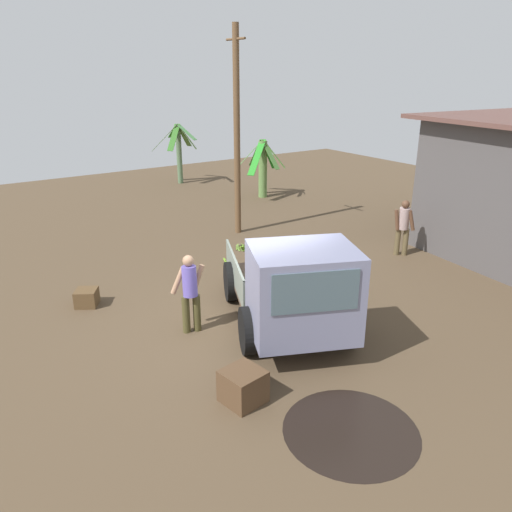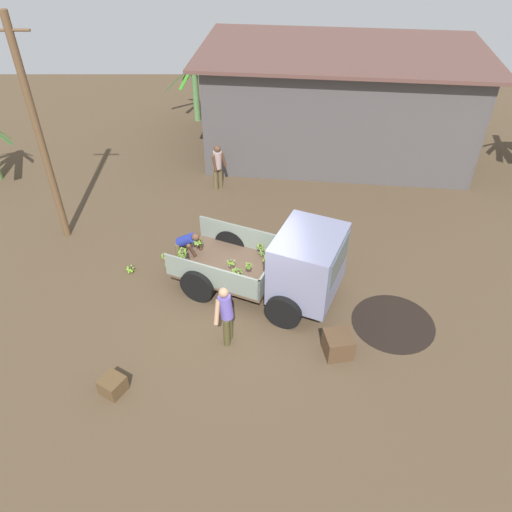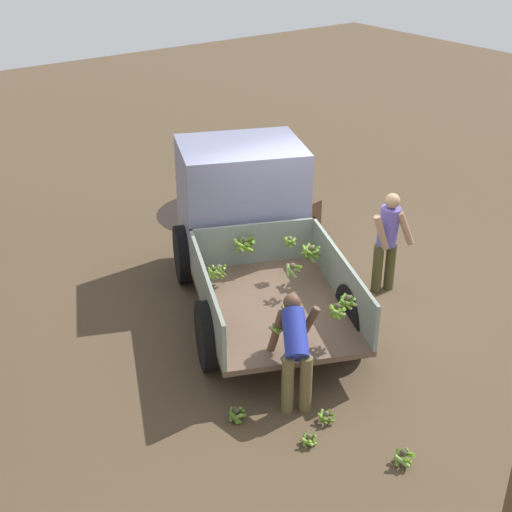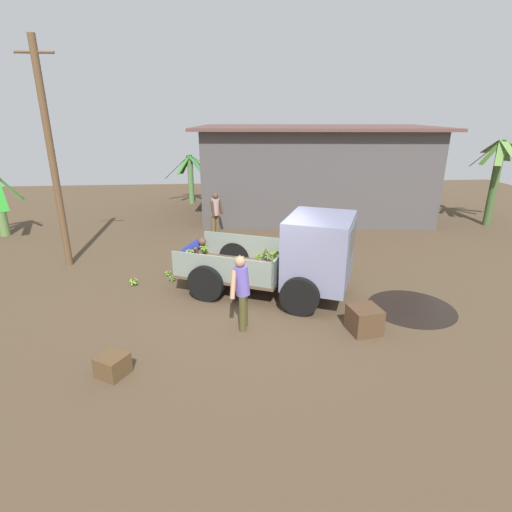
{
  "view_description": "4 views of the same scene",
  "coord_description": "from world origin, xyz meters",
  "px_view_note": "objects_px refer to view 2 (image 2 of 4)",
  "views": [
    {
      "loc": [
        7.85,
        -5.17,
        5.1
      ],
      "look_at": [
        -0.09,
        0.17,
        1.5
      ],
      "focal_mm": 35.0,
      "sensor_mm": 36.0,
      "label": 1
    },
    {
      "loc": [
        0.19,
        -9.29,
        9.0
      ],
      "look_at": [
        0.19,
        0.71,
        1.1
      ],
      "focal_mm": 35.0,
      "sensor_mm": 36.0,
      "label": 2
    },
    {
      "loc": [
        -7.1,
        6.16,
        5.63
      ],
      "look_at": [
        -0.12,
        1.03,
        1.13
      ],
      "focal_mm": 50.0,
      "sensor_mm": 36.0,
      "label": 3
    },
    {
      "loc": [
        -0.87,
        -8.84,
        4.42
      ],
      "look_at": [
        -0.04,
        0.7,
        0.98
      ],
      "focal_mm": 28.0,
      "sensor_mm": 36.0,
      "label": 4
    }
  ],
  "objects_px": {
    "banana_bunch_on_ground_1": "(194,246)",
    "wooden_crate_1": "(338,344)",
    "person_foreground_visitor": "(226,313)",
    "person_worker_loading": "(186,245)",
    "wooden_crate_0": "(113,385)",
    "utility_pole": "(40,137)",
    "banana_bunch_on_ground_2": "(130,269)",
    "person_bystander_near_shed": "(218,165)",
    "cargo_truck": "(292,265)",
    "banana_bunch_on_ground_0": "(164,256)",
    "banana_bunch_on_ground_3": "(168,264)"
  },
  "relations": [
    {
      "from": "person_worker_loading",
      "to": "banana_bunch_on_ground_3",
      "type": "relative_size",
      "value": 5.94
    },
    {
      "from": "cargo_truck",
      "to": "wooden_crate_0",
      "type": "relative_size",
      "value": 9.89
    },
    {
      "from": "utility_pole",
      "to": "person_bystander_near_shed",
      "type": "relative_size",
      "value": 3.87
    },
    {
      "from": "utility_pole",
      "to": "person_foreground_visitor",
      "type": "height_order",
      "value": "utility_pole"
    },
    {
      "from": "cargo_truck",
      "to": "banana_bunch_on_ground_2",
      "type": "height_order",
      "value": "cargo_truck"
    },
    {
      "from": "person_bystander_near_shed",
      "to": "person_worker_loading",
      "type": "bearing_deg",
      "value": -55.25
    },
    {
      "from": "cargo_truck",
      "to": "banana_bunch_on_ground_3",
      "type": "bearing_deg",
      "value": -177.35
    },
    {
      "from": "utility_pole",
      "to": "person_foreground_visitor",
      "type": "distance_m",
      "value": 7.09
    },
    {
      "from": "banana_bunch_on_ground_0",
      "to": "banana_bunch_on_ground_2",
      "type": "bearing_deg",
      "value": -143.65
    },
    {
      "from": "wooden_crate_0",
      "to": "wooden_crate_1",
      "type": "xyz_separation_m",
      "value": [
        4.97,
        1.08,
        0.09
      ]
    },
    {
      "from": "banana_bunch_on_ground_1",
      "to": "wooden_crate_0",
      "type": "relative_size",
      "value": 0.47
    },
    {
      "from": "banana_bunch_on_ground_2",
      "to": "wooden_crate_0",
      "type": "distance_m",
      "value": 4.03
    },
    {
      "from": "person_foreground_visitor",
      "to": "person_bystander_near_shed",
      "type": "height_order",
      "value": "person_foreground_visitor"
    },
    {
      "from": "person_foreground_visitor",
      "to": "person_worker_loading",
      "type": "bearing_deg",
      "value": -52.91
    },
    {
      "from": "cargo_truck",
      "to": "banana_bunch_on_ground_0",
      "type": "height_order",
      "value": "cargo_truck"
    },
    {
      "from": "person_foreground_visitor",
      "to": "cargo_truck",
      "type": "bearing_deg",
      "value": -123.92
    },
    {
      "from": "person_bystander_near_shed",
      "to": "banana_bunch_on_ground_2",
      "type": "xyz_separation_m",
      "value": [
        -2.2,
        -4.56,
        -0.8
      ]
    },
    {
      "from": "wooden_crate_0",
      "to": "banana_bunch_on_ground_3",
      "type": "bearing_deg",
      "value": 82.05
    },
    {
      "from": "banana_bunch_on_ground_0",
      "to": "person_foreground_visitor",
      "type": "bearing_deg",
      "value": -58.23
    },
    {
      "from": "banana_bunch_on_ground_0",
      "to": "person_bystander_near_shed",
      "type": "bearing_deg",
      "value": 71.03
    },
    {
      "from": "person_bystander_near_shed",
      "to": "banana_bunch_on_ground_3",
      "type": "relative_size",
      "value": 7.65
    },
    {
      "from": "person_worker_loading",
      "to": "person_bystander_near_shed",
      "type": "bearing_deg",
      "value": 113.48
    },
    {
      "from": "cargo_truck",
      "to": "wooden_crate_0",
      "type": "bearing_deg",
      "value": -120.22
    },
    {
      "from": "wooden_crate_0",
      "to": "wooden_crate_1",
      "type": "distance_m",
      "value": 5.09
    },
    {
      "from": "cargo_truck",
      "to": "wooden_crate_1",
      "type": "xyz_separation_m",
      "value": [
        0.98,
        -1.86,
        -0.84
      ]
    },
    {
      "from": "banana_bunch_on_ground_0",
      "to": "wooden_crate_0",
      "type": "distance_m",
      "value": 4.65
    },
    {
      "from": "person_bystander_near_shed",
      "to": "banana_bunch_on_ground_1",
      "type": "relative_size",
      "value": 7.38
    },
    {
      "from": "wooden_crate_0",
      "to": "utility_pole",
      "type": "bearing_deg",
      "value": 115.22
    },
    {
      "from": "banana_bunch_on_ground_3",
      "to": "wooden_crate_1",
      "type": "height_order",
      "value": "wooden_crate_1"
    },
    {
      "from": "banana_bunch_on_ground_1",
      "to": "wooden_crate_0",
      "type": "height_order",
      "value": "wooden_crate_0"
    },
    {
      "from": "person_foreground_visitor",
      "to": "banana_bunch_on_ground_3",
      "type": "bearing_deg",
      "value": -43.47
    },
    {
      "from": "banana_bunch_on_ground_2",
      "to": "banana_bunch_on_ground_3",
      "type": "height_order",
      "value": "banana_bunch_on_ground_2"
    },
    {
      "from": "banana_bunch_on_ground_1",
      "to": "banana_bunch_on_ground_3",
      "type": "relative_size",
      "value": 1.04
    },
    {
      "from": "utility_pole",
      "to": "wooden_crate_1",
      "type": "distance_m",
      "value": 9.5
    },
    {
      "from": "person_bystander_near_shed",
      "to": "banana_bunch_on_ground_0",
      "type": "relative_size",
      "value": 8.09
    },
    {
      "from": "banana_bunch_on_ground_1",
      "to": "banana_bunch_on_ground_2",
      "type": "bearing_deg",
      "value": -147.55
    },
    {
      "from": "person_foreground_visitor",
      "to": "wooden_crate_0",
      "type": "xyz_separation_m",
      "value": [
        -2.38,
        -1.46,
        -0.72
      ]
    },
    {
      "from": "cargo_truck",
      "to": "utility_pole",
      "type": "relative_size",
      "value": 0.73
    },
    {
      "from": "cargo_truck",
      "to": "person_worker_loading",
      "type": "xyz_separation_m",
      "value": [
        -2.82,
        1.32,
        -0.36
      ]
    },
    {
      "from": "cargo_truck",
      "to": "banana_bunch_on_ground_1",
      "type": "height_order",
      "value": "cargo_truck"
    },
    {
      "from": "person_bystander_near_shed",
      "to": "wooden_crate_1",
      "type": "distance_m",
      "value": 8.17
    },
    {
      "from": "banana_bunch_on_ground_0",
      "to": "wooden_crate_1",
      "type": "distance_m",
      "value": 5.78
    },
    {
      "from": "banana_bunch_on_ground_3",
      "to": "wooden_crate_1",
      "type": "relative_size",
      "value": 0.35
    },
    {
      "from": "banana_bunch_on_ground_0",
      "to": "banana_bunch_on_ground_2",
      "type": "distance_m",
      "value": 1.05
    },
    {
      "from": "person_bystander_near_shed",
      "to": "wooden_crate_0",
      "type": "distance_m",
      "value": 8.77
    },
    {
      "from": "banana_bunch_on_ground_1",
      "to": "banana_bunch_on_ground_2",
      "type": "distance_m",
      "value": 1.97
    },
    {
      "from": "banana_bunch_on_ground_1",
      "to": "wooden_crate_1",
      "type": "height_order",
      "value": "wooden_crate_1"
    },
    {
      "from": "person_bystander_near_shed",
      "to": "banana_bunch_on_ground_2",
      "type": "bearing_deg",
      "value": -73.05
    },
    {
      "from": "banana_bunch_on_ground_1",
      "to": "wooden_crate_1",
      "type": "relative_size",
      "value": 0.36
    },
    {
      "from": "banana_bunch_on_ground_0",
      "to": "banana_bunch_on_ground_3",
      "type": "bearing_deg",
      "value": -67.48
    }
  ]
}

